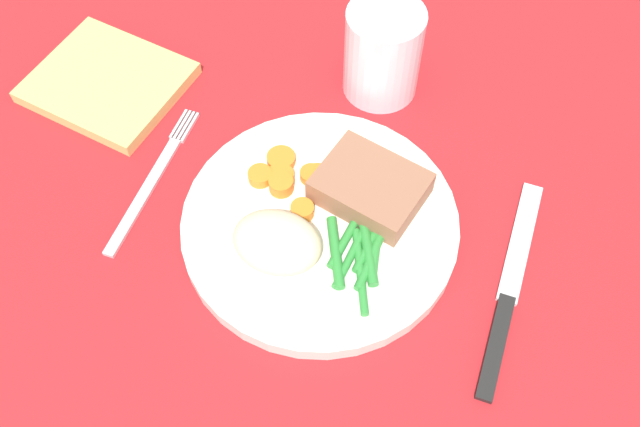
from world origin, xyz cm
name	(u,v)px	position (x,y,z in cm)	size (l,w,h in cm)	color
dining_table	(318,196)	(0.00, 0.00, 1.00)	(120.00, 90.00, 2.00)	red
dinner_plate	(320,225)	(1.59, -3.79, 2.80)	(23.48, 23.48, 1.60)	white
meat_portion	(370,188)	(4.76, -0.09, 4.84)	(8.72, 6.77, 2.48)	#936047
mashed_potatoes	(277,242)	(-0.52, -8.02, 5.52)	(7.28, 5.60, 3.85)	beige
carrot_slices	(290,179)	(-2.16, -1.07, 4.10)	(7.03, 6.73, 1.29)	orange
green_beans	(361,248)	(5.69, -5.47, 3.98)	(5.99, 10.23, 0.89)	#2D8C38
fork	(153,180)	(-14.26, -4.05, 2.20)	(1.44, 16.60, 0.40)	silver
knife	(509,289)	(18.04, -4.08, 2.20)	(1.70, 20.50, 0.64)	black
water_glass	(382,58)	(1.56, 13.71, 5.89)	(7.25, 7.25, 9.13)	silver
napkin	(108,82)	(-23.48, 4.64, 2.64)	(13.89, 12.00, 1.28)	#DBBC6B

